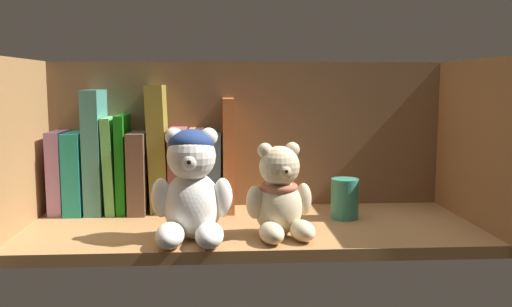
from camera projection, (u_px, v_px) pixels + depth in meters
The scene contains 18 objects.
shelf_board at pixel (252, 230), 97.22cm from camera, with size 78.63×31.03×2.00cm, color #9E7042.
shelf_back_panel at pixel (247, 139), 111.31cm from camera, with size 81.03×1.20×31.08cm, color brown.
shelf_side_panel_left at pixel (16, 150), 92.90cm from camera, with size 1.60×33.43×31.08cm, color #9E7042.
shelf_side_panel_right at pixel (475, 147), 97.81cm from camera, with size 1.60×33.43×31.08cm, color #9E7042.
book_0 at pixel (61, 171), 106.78cm from camera, with size 2.62×11.90×15.77cm, color #AE7EC5.
book_1 at pixel (79, 171), 107.00cm from camera, with size 3.33×13.83×15.61cm, color teal.
book_2 at pixel (98, 151), 106.72cm from camera, with size 3.18×13.35×23.60cm, color teal.
book_3 at pixel (114, 164), 107.23cm from camera, with size 1.78×12.95×18.40cm, color #5FB65D.
book_4 at pixel (125, 162), 107.34cm from camera, with size 1.71×12.63×18.83cm, color #137111.
book_5 at pixel (140, 171), 107.73cm from camera, with size 3.27×14.13×15.54cm, color brown.
book_6 at pixel (159, 148), 107.39cm from camera, with size 3.34×10.44×24.48cm, color olive.
book_7 at pixel (179, 168), 108.15cm from camera, with size 3.38×11.98×16.24cm, color brown.
book_8 at pixel (197, 169), 108.38cm from camera, with size 2.89×12.46×16.04cm, color tan.
book_9 at pixel (214, 171), 108.65cm from camera, with size 2.77×11.01×15.03cm, color slate.
book_10 at pixel (228, 154), 108.38cm from camera, with size 2.14×12.90×22.00cm, color #BE622F.
teddy_bear_larger at pixel (192, 187), 86.46cm from camera, with size 13.04×13.22×17.91cm.
teddy_bear_smaller at pixel (280, 197), 88.87cm from camera, with size 11.54×11.95×15.35cm.
pillar_candle at pixel (345, 199), 100.91cm from camera, with size 5.08×5.08×7.43cm, color #2D7A66.
Camera 1 is at (-5.08, -94.55, 26.89)cm, focal length 38.43 mm.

